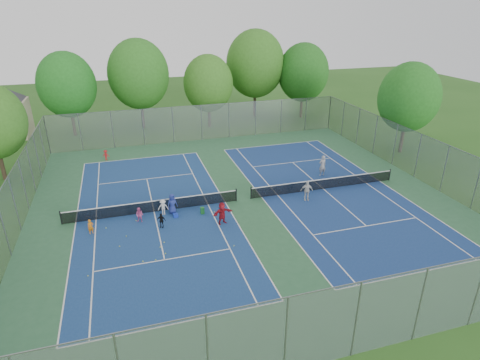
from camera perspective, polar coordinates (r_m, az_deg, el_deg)
The scene contains 39 objects.
ground at distance 31.76m, azimuth 0.52°, elevation -2.84°, with size 120.00×120.00×0.00m, color #28581B.
court_pad at distance 31.76m, azimuth 0.52°, elevation -2.83°, with size 32.00×32.00×0.01m, color #2D5F3B.
court_left at distance 30.64m, azimuth -12.12°, elevation -4.44°, with size 10.97×23.77×0.01m, color navy.
court_right at distance 34.29m, azimuth 11.77°, elevation -1.25°, with size 10.97×23.77×0.01m, color navy.
net_left at distance 30.44m, azimuth -12.19°, elevation -3.71°, with size 12.87×0.10×0.91m, color black.
net_right at distance 34.11m, azimuth 11.83°, elevation -0.58°, with size 12.87×0.10×0.91m, color black.
fence_north at distance 45.60m, azimuth -5.49°, elevation 8.11°, with size 32.00×0.10×4.00m, color gray.
fence_south at distance 18.56m, azimuth 16.17°, elevation -18.60°, with size 32.00×0.10×4.00m, color gray.
fence_west at distance 30.68m, azimuth -29.39°, elevation -2.99°, with size 32.00×0.10×4.00m, color gray.
fence_east at distance 38.50m, azimuth 23.96°, elevation 3.14°, with size 32.00×0.10×4.00m, color gray.
tree_nw at distance 50.12m, azimuth -23.41°, elevation 12.31°, with size 6.40×6.40×9.58m.
tree_nl at distance 50.75m, azimuth -14.23°, elevation 14.37°, with size 7.20×7.20×10.69m.
tree_nc at distance 50.02m, azimuth -4.54°, elevation 13.52°, with size 6.00×6.00×8.85m.
tree_nr at distance 54.48m, azimuth 2.18°, elevation 16.18°, with size 7.60×7.60×11.42m.
tree_ne at distance 55.05m, azimuth 8.99°, elevation 14.86°, with size 6.60×6.60×9.77m.
tree_side_e at distance 43.84m, azimuth 22.89°, elevation 10.78°, with size 6.00×6.00×9.20m.
ball_crate at distance 29.59m, azimuth -9.15°, elevation -4.99°, with size 0.32×0.32×0.28m, color #1937BF.
ball_hopper at distance 29.74m, azimuth -5.37°, elevation -4.36°, with size 0.26×0.26×0.52m, color #227D2C.
student_a at distance 28.82m, azimuth -20.48°, elevation -6.26°, with size 0.39×0.25×1.06m, color orange.
student_b at distance 29.26m, azimuth -14.08°, elevation -4.85°, with size 0.55×0.43×1.12m, color #D95493.
student_c at distance 29.88m, azimuth -10.87°, elevation -3.82°, with size 0.78×0.45×1.21m, color silver.
student_d at distance 28.27m, azimuth -11.14°, elevation -5.68°, with size 0.64×0.27×1.09m, color black.
student_e at distance 29.85m, azimuth -9.61°, elevation -3.36°, with size 0.76×0.50×1.56m, color navy.
student_f at distance 28.12m, azimuth -2.56°, elevation -4.74°, with size 1.52×0.48×1.64m, color #A61722.
child_far_baseline at distance 41.82m, azimuth -18.53°, elevation 3.38°, with size 0.68×0.39×1.05m, color #B2191B.
instructor at distance 36.66m, azimuth 11.64°, elevation 2.03°, with size 0.70×0.46×1.91m, color gray.
teen_court_b at distance 31.83m, azimuth 9.46°, elevation -1.49°, with size 0.96×0.40×1.64m, color silver.
tennis_ball_0 at distance 25.65m, azimuth -10.54°, elevation -10.28°, with size 0.07×0.07×0.07m, color #AFC72E.
tennis_ball_1 at distance 27.98m, azimuth -15.88°, elevation -7.72°, with size 0.07×0.07×0.07m, color gold.
tennis_ball_2 at distance 24.98m, azimuth -20.80°, elevation -12.65°, with size 0.07×0.07×0.07m, color gold.
tennis_ball_3 at distance 27.03m, azimuth -16.75°, elevation -9.04°, with size 0.07×0.07×0.07m, color yellow.
tennis_ball_4 at distance 25.21m, azimuth -11.89°, elevation -11.08°, with size 0.07×0.07×0.07m, color #A6C92E.
tennis_ball_5 at distance 26.75m, azimuth -10.73°, elevation -8.74°, with size 0.07×0.07×0.07m, color #E6F238.
tennis_ball_6 at distance 25.96m, azimuth -0.87°, elevation -9.38°, with size 0.07×0.07×0.07m, color #CFEA36.
tennis_ball_7 at distance 29.35m, azimuth -18.52°, elevation -6.52°, with size 0.07×0.07×0.07m, color #BFEA36.
tennis_ball_8 at distance 26.33m, azimuth -11.26°, elevation -9.37°, with size 0.07×0.07×0.07m, color #E2F238.
tennis_ball_9 at distance 25.25m, azimuth -13.63°, elevation -11.20°, with size 0.07×0.07×0.07m, color #C6DC33.
tennis_ball_10 at distance 29.94m, azimuth -3.67°, elevation -4.58°, with size 0.07×0.07×0.07m, color yellow.
tennis_ball_11 at distance 29.69m, azimuth -14.55°, elevation -5.63°, with size 0.07×0.07×0.07m, color #D4E535.
Camera 1 is at (-8.46, -27.11, 14.22)m, focal length 30.00 mm.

